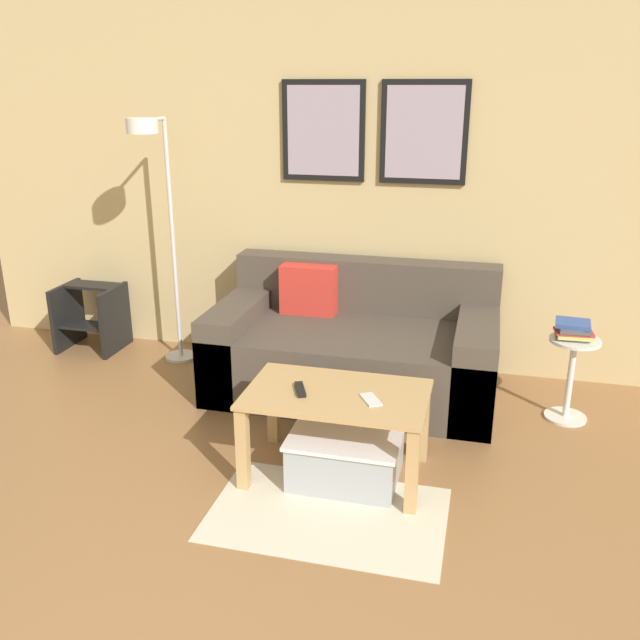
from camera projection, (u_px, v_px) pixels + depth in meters
The scene contains 11 objects.
wall_back at pixel (353, 176), 4.43m from camera, with size 5.60×0.09×2.55m.
area_rug at pixel (327, 514), 3.09m from camera, with size 1.07×0.68×0.01m, color beige.
couch at pixel (354, 348), 4.28m from camera, with size 1.73×0.96×0.77m.
coffee_table at pixel (336, 409), 3.30m from camera, with size 0.88×0.55×0.45m.
storage_bin at pixel (346, 455), 3.33m from camera, with size 0.54×0.44×0.25m.
floor_lamp at pixel (158, 199), 4.31m from camera, with size 0.22×0.50×1.66m.
side_table at pixel (571, 372), 3.88m from camera, with size 0.28×0.28×0.50m.
book_stack at pixel (573, 330), 3.80m from camera, with size 0.22×0.19×0.10m.
remote_control at pixel (300, 389), 3.28m from camera, with size 0.04×0.15×0.02m, color black.
cell_phone at pixel (371, 399), 3.19m from camera, with size 0.07×0.14×0.01m, color silver.
step_stool at pixel (91, 315), 4.95m from camera, with size 0.42×0.39×0.47m.
Camera 1 is at (0.90, -0.59, 1.86)m, focal length 38.00 mm.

